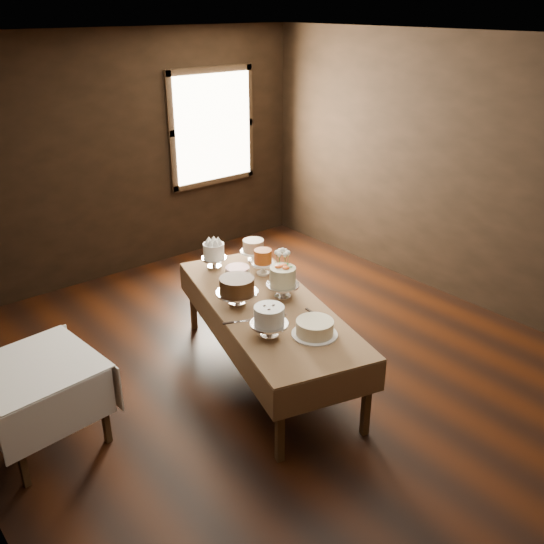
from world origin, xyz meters
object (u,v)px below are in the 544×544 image
(cake_server_b, at_px, (318,317))
(cake_server_e, at_px, (243,321))
(cake_server_c, at_px, (245,291))
(cake_meringue, at_px, (214,256))
(cake_chocolate, at_px, (237,292))
(cake_flowers, at_px, (283,284))
(cake_caramel, at_px, (263,263))
(cake_server_a, at_px, (279,316))
(cake_lattice, at_px, (238,274))
(cake_speckled, at_px, (253,251))
(display_table, at_px, (267,309))
(cake_cream, at_px, (315,328))
(side_table, at_px, (37,374))
(cake_swirl, at_px, (269,323))
(flower_vase, at_px, (282,278))

(cake_server_b, xyz_separation_m, cake_server_e, (-0.52, 0.33, 0.00))
(cake_server_c, bearing_deg, cake_meringue, 11.40)
(cake_chocolate, distance_m, cake_flowers, 0.41)
(cake_caramel, relative_size, cake_server_e, 1.07)
(cake_meringue, height_order, cake_server_a, cake_meringue)
(cake_lattice, xyz_separation_m, cake_flowers, (0.07, -0.56, 0.08))
(cake_speckled, bearing_deg, display_table, -120.75)
(cake_caramel, bearing_deg, cake_cream, -109.34)
(cake_meringue, xyz_separation_m, cake_chocolate, (-0.28, -0.76, -0.00))
(cake_speckled, distance_m, cake_chocolate, 0.94)
(cake_lattice, bearing_deg, cake_server_a, -102.25)
(cake_server_c, bearing_deg, cake_chocolate, 147.20)
(cake_caramel, height_order, cake_server_b, cake_caramel)
(side_table, distance_m, cake_chocolate, 1.68)
(cake_swirl, distance_m, cake_cream, 0.36)
(cake_swirl, bearing_deg, cake_flowers, 40.76)
(cake_chocolate, bearing_deg, cake_flowers, -21.34)
(cake_swirl, bearing_deg, cake_cream, -35.56)
(cake_caramel, bearing_deg, flower_vase, -93.27)
(cake_speckled, height_order, cake_caramel, cake_caramel)
(display_table, relative_size, cake_speckled, 8.88)
(cake_lattice, bearing_deg, cake_caramel, -16.05)
(side_table, height_order, cake_caramel, cake_caramel)
(display_table, relative_size, cake_swirl, 7.61)
(cake_speckled, height_order, cake_server_a, cake_speckled)
(cake_speckled, relative_size, cake_caramel, 1.06)
(side_table, height_order, cake_server_c, cake_server_c)
(cake_caramel, xyz_separation_m, cake_swirl, (-0.68, -0.93, 0.01))
(cake_meringue, height_order, cake_server_b, cake_meringue)
(cake_meringue, relative_size, cake_cream, 0.71)
(cake_server_b, distance_m, flower_vase, 0.67)
(cake_meringue, xyz_separation_m, cake_flowers, (0.09, -0.91, 0.01))
(cake_meringue, relative_size, flower_vase, 2.04)
(cake_meringue, bearing_deg, cake_caramel, -57.26)
(cake_caramel, distance_m, cake_flowers, 0.52)
(cake_meringue, bearing_deg, cake_swirl, -107.10)
(cake_chocolate, bearing_deg, cake_server_a, -71.17)
(cake_caramel, bearing_deg, display_table, -125.38)
(cake_cream, bearing_deg, display_table, 86.17)
(cake_chocolate, height_order, cake_server_e, cake_chocolate)
(cake_server_e, bearing_deg, side_table, -174.14)
(cake_caramel, xyz_separation_m, cake_cream, (-0.40, -1.13, -0.05))
(cake_chocolate, height_order, cake_cream, cake_chocolate)
(cake_server_a, height_order, cake_server_e, same)
(cake_swirl, bearing_deg, cake_lattice, 66.32)
(side_table, height_order, cake_lattice, cake_lattice)
(cake_lattice, distance_m, cake_server_e, 0.82)
(cake_server_b, bearing_deg, cake_speckled, 171.43)
(cake_swirl, height_order, flower_vase, cake_swirl)
(cake_meringue, distance_m, cake_cream, 1.55)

